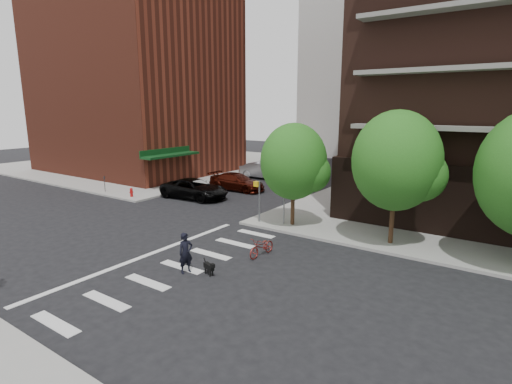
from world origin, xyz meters
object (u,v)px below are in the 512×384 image
fire_hydrant (131,192)px  dog_walker (186,253)px  parked_car_black (194,189)px  scooter (262,247)px  parked_car_silver (264,170)px  parked_car_maroon (237,182)px

fire_hydrant → dog_walker: dog_walker is taller
parked_car_black → scooter: (11.59, -7.44, -0.31)m
fire_hydrant → scooter: bearing=-16.0°
fire_hydrant → scooter: size_ratio=0.40×
fire_hydrant → scooter: scooter is taller
parked_car_silver → dog_walker: (10.36, -21.79, 0.06)m
scooter → dog_walker: (-1.64, -3.61, 0.44)m
parked_car_maroon → parked_car_silver: (-1.26, 6.24, 0.10)m
parked_car_maroon → parked_car_silver: bearing=8.9°
fire_hydrant → parked_car_silver: bearing=74.7°
parked_car_maroon → dog_walker: size_ratio=2.83×
parked_car_maroon → dog_walker: dog_walker is taller
parked_car_maroon → parked_car_black: bearing=166.8°
fire_hydrant → parked_car_silver: size_ratio=0.14×
parked_car_maroon → dog_walker: (9.11, -15.55, 0.17)m
parked_car_silver → scooter: parked_car_silver is taller
fire_hydrant → parked_car_maroon: bearing=56.1°
parked_car_silver → scooter: 21.79m
parked_car_maroon → dog_walker: bearing=-152.1°
fire_hydrant → dog_walker: bearing=-29.9°
parked_car_black → dog_walker: dog_walker is taller
fire_hydrant → parked_car_maroon: (5.00, 7.43, 0.21)m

